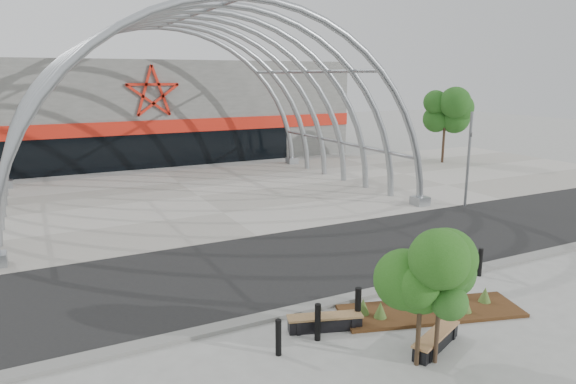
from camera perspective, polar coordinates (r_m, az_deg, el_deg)
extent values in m
plane|color=gray|center=(16.69, 6.36, -11.50)|extent=(140.00, 140.00, 0.00)
cube|color=black|center=(19.47, 0.67, -7.75)|extent=(140.00, 7.00, 0.02)
cube|color=#9D988D|center=(30.18, -9.93, -0.45)|extent=(60.00, 17.00, 0.04)
cube|color=slate|center=(16.47, 6.85, -11.62)|extent=(60.00, 0.50, 0.12)
cube|color=slate|center=(47.01, -16.71, 8.82)|extent=(34.00, 15.00, 8.00)
cube|color=black|center=(40.00, -14.50, 4.44)|extent=(22.00, 0.25, 2.60)
cube|color=red|center=(39.79, -14.64, 7.01)|extent=(34.00, 0.30, 1.00)
torus|color=#969B9F|center=(23.34, -4.46, -4.28)|extent=(20.36, 0.36, 20.36)
torus|color=#969B9F|center=(25.58, -6.61, -2.80)|extent=(20.36, 0.36, 20.36)
torus|color=#969B9F|center=(27.86, -8.41, -1.55)|extent=(20.36, 0.36, 20.36)
torus|color=#969B9F|center=(30.18, -9.93, -0.49)|extent=(20.36, 0.36, 20.36)
torus|color=#969B9F|center=(32.53, -11.24, 0.42)|extent=(20.36, 0.36, 20.36)
torus|color=#969B9F|center=(34.89, -12.36, 1.20)|extent=(20.36, 0.36, 20.36)
torus|color=#969B9F|center=(37.27, -13.35, 1.89)|extent=(20.36, 0.36, 20.36)
cylinder|color=#969B9F|center=(33.75, 5.82, 5.50)|extent=(0.20, 15.00, 0.20)
cylinder|color=#969B9F|center=(32.15, 2.01, 13.21)|extent=(0.20, 15.00, 0.20)
cylinder|color=#969B9F|center=(29.56, -10.72, 18.73)|extent=(0.20, 15.00, 0.20)
cylinder|color=#969B9F|center=(28.19, -24.69, 12.14)|extent=(0.20, 15.00, 0.20)
cylinder|color=#969B9F|center=(28.50, -29.04, 2.60)|extent=(0.20, 15.00, 0.20)
cube|color=#969B9F|center=(36.29, -28.87, 0.74)|extent=(0.80, 0.80, 0.50)
cube|color=#969B9F|center=(28.47, 14.45, -0.99)|extent=(0.80, 0.80, 0.50)
cube|color=#969B9F|center=(40.68, 0.44, 3.49)|extent=(0.80, 0.80, 0.50)
cube|color=#39210D|center=(16.13, 15.56, -12.62)|extent=(5.61, 3.10, 0.10)
cone|color=#51732F|center=(15.22, 10.23, -12.75)|extent=(0.37, 0.37, 0.46)
cone|color=#51732F|center=(16.30, 15.48, -11.23)|extent=(0.37, 0.37, 0.46)
cone|color=#51732F|center=(16.17, 19.13, -11.69)|extent=(0.37, 0.37, 0.46)
cone|color=#51732F|center=(16.10, 12.95, -11.40)|extent=(0.37, 0.37, 0.46)
cone|color=#51732F|center=(17.03, 21.04, -10.58)|extent=(0.37, 0.37, 0.46)
cone|color=#51732F|center=(15.35, 8.34, -12.44)|extent=(0.37, 0.37, 0.46)
cylinder|color=slate|center=(28.56, 19.40, 3.37)|extent=(0.14, 0.14, 5.03)
imported|color=black|center=(28.42, 19.57, 5.57)|extent=(0.23, 0.71, 0.14)
cylinder|color=black|center=(13.05, 14.29, -14.67)|extent=(0.11, 0.11, 1.82)
ellipsoid|color=#1C5111|center=(12.39, 14.72, -7.84)|extent=(1.56, 1.56, 1.99)
cylinder|color=#34271B|center=(13.32, 16.22, -14.75)|extent=(0.11, 0.11, 1.61)
ellipsoid|color=#21511B|center=(12.72, 16.63, -8.89)|extent=(1.33, 1.33, 1.75)
cube|color=black|center=(14.61, 4.11, -14.42)|extent=(2.04, 0.99, 0.34)
cube|color=black|center=(14.46, 1.08, -14.56)|extent=(0.25, 0.46, 0.40)
cube|color=black|center=(14.77, 7.08, -14.04)|extent=(0.25, 0.46, 0.40)
cube|color=brown|center=(14.50, 4.13, -13.61)|extent=(2.11, 1.08, 0.06)
cube|color=black|center=(14.24, 16.11, -15.73)|extent=(1.94, 1.12, 0.33)
cube|color=black|center=(13.63, 14.82, -16.87)|extent=(0.28, 0.44, 0.39)
cube|color=black|center=(14.83, 17.30, -14.47)|extent=(0.28, 0.44, 0.39)
cube|color=brown|center=(14.13, 16.17, -14.92)|extent=(2.01, 1.20, 0.06)
cylinder|color=black|center=(13.28, -1.07, -15.86)|extent=(0.15, 0.15, 0.96)
cylinder|color=black|center=(13.94, 3.32, -14.24)|extent=(0.16, 0.16, 1.02)
cylinder|color=black|center=(14.79, 7.78, -12.49)|extent=(0.18, 0.18, 1.11)
cylinder|color=black|center=(15.87, 13.85, -10.96)|extent=(0.18, 0.18, 1.10)
cylinder|color=black|center=(19.22, 20.56, -7.32)|extent=(0.16, 0.16, 1.00)
cylinder|color=black|center=(42.84, 16.87, 5.12)|extent=(0.20, 0.20, 3.03)
ellipsoid|color=#124311|center=(42.59, 17.12, 8.79)|extent=(2.70, 2.70, 3.30)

